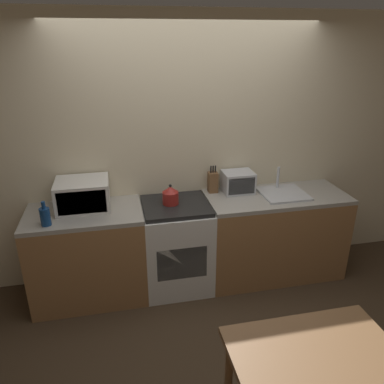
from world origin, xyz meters
The scene contains 12 objects.
ground_plane centered at (0.00, 0.00, 0.00)m, with size 16.00×16.00×0.00m, color #3D2D1E.
wall_back centered at (0.00, 1.11, 1.30)m, with size 10.00×0.06×2.60m.
counter_left_run centered at (-1.03, 0.77, 0.45)m, with size 1.04×0.62×0.90m.
counter_right_run centered at (0.84, 0.77, 0.45)m, with size 1.41×0.62×0.90m.
stove_range centered at (-0.18, 0.77, 0.45)m, with size 0.65×0.62×0.90m.
kettle centered at (-0.23, 0.78, 0.99)m, with size 0.15×0.15×0.20m.
microwave centered at (-1.02, 0.86, 1.03)m, with size 0.47×0.39×0.27m.
bottle centered at (-1.31, 0.57, 0.98)m, with size 0.08×0.08×0.21m.
knife_block centered at (0.24, 0.98, 1.01)m, with size 0.09×0.10×0.28m.
toaster_oven centered at (0.48, 0.93, 1.01)m, with size 0.30×0.25×0.21m.
sink_basin centered at (0.91, 0.77, 0.92)m, with size 0.44×0.42×0.24m.
dining_table centered at (0.30, -1.08, 0.64)m, with size 0.96×0.75×0.74m.
Camera 1 is at (-0.71, -2.41, 2.36)m, focal length 35.00 mm.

